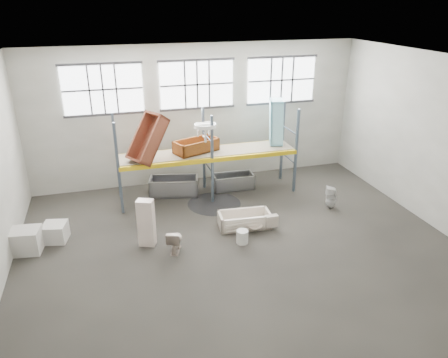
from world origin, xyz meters
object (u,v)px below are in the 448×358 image
object	(u,v)px
steel_tub_right	(233,181)
carton_near	(26,241)
toilet_white	(331,197)
blue_tub_upright	(276,122)
steel_tub_left	(174,186)
rust_tub_flat	(196,146)
bucket	(242,237)
cistern_tall	(146,223)
toilet_beige	(175,240)
bathtub_beige	(244,220)

from	to	relation	value
steel_tub_right	carton_near	bearing A→B (deg)	-159.71
toilet_white	carton_near	xyz separation A→B (m)	(-9.26, -0.06, -0.05)
toilet_white	blue_tub_upright	distance (m)	3.26
steel_tub_right	blue_tub_upright	distance (m)	2.63
steel_tub_left	rust_tub_flat	world-z (taller)	rust_tub_flat
bucket	steel_tub_left	bearing A→B (deg)	108.93
steel_tub_right	blue_tub_upright	size ratio (longest dim) A/B	0.93
cistern_tall	toilet_white	xyz separation A→B (m)	(6.06, 0.61, -0.31)
steel_tub_right	bucket	bearing A→B (deg)	-103.19
cistern_tall	rust_tub_flat	distance (m)	3.68
rust_tub_flat	blue_tub_upright	distance (m)	2.97
rust_tub_flat	bucket	bearing A→B (deg)	-81.63
cistern_tall	steel_tub_right	bearing A→B (deg)	64.08
toilet_beige	carton_near	bearing A→B (deg)	4.89
cistern_tall	rust_tub_flat	xyz separation A→B (m)	(2.07, 2.83, 1.13)
bathtub_beige	steel_tub_right	distance (m)	2.83
bathtub_beige	toilet_beige	size ratio (longest dim) A/B	2.29
bathtub_beige	toilet_white	xyz separation A→B (m)	(3.12, 0.39, 0.15)
bathtub_beige	steel_tub_left	bearing A→B (deg)	124.57
rust_tub_flat	carton_near	distance (m)	5.93
steel_tub_left	toilet_beige	bearing A→B (deg)	-99.45
cistern_tall	blue_tub_upright	bearing A→B (deg)	53.36
toilet_beige	steel_tub_right	xyz separation A→B (m)	(2.75, 3.56, -0.07)
carton_near	rust_tub_flat	bearing A→B (deg)	23.33
rust_tub_flat	bathtub_beige	bearing A→B (deg)	-71.54
rust_tub_flat	steel_tub_right	bearing A→B (deg)	7.56
toilet_white	blue_tub_upright	size ratio (longest dim) A/B	0.48
steel_tub_left	rust_tub_flat	bearing A→B (deg)	-19.02
bathtub_beige	toilet_beige	distance (m)	2.38
toilet_beige	rust_tub_flat	size ratio (longest dim) A/B	0.46
steel_tub_right	bathtub_beige	bearing A→B (deg)	-100.20
bathtub_beige	bucket	distance (m)	0.95
rust_tub_flat	toilet_white	bearing A→B (deg)	-29.04
bathtub_beige	toilet_white	distance (m)	3.15
steel_tub_left	cistern_tall	bearing A→B (deg)	-112.65
cistern_tall	steel_tub_left	size ratio (longest dim) A/B	0.82
bucket	rust_tub_flat	bearing A→B (deg)	98.37
rust_tub_flat	carton_near	size ratio (longest dim) A/B	1.91
steel_tub_right	rust_tub_flat	bearing A→B (deg)	-172.44
blue_tub_upright	carton_near	xyz separation A→B (m)	(-8.18, -2.38, -2.06)
bathtub_beige	blue_tub_upright	xyz separation A→B (m)	(2.04, 2.71, 2.17)
blue_tub_upright	toilet_beige	bearing A→B (deg)	-140.97
bathtub_beige	carton_near	world-z (taller)	carton_near
cistern_tall	steel_tub_left	xyz separation A→B (m)	(1.29, 3.10, -0.38)
toilet_beige	rust_tub_flat	world-z (taller)	rust_tub_flat
steel_tub_left	carton_near	distance (m)	5.16
bathtub_beige	carton_near	bearing A→B (deg)	-178.31
cistern_tall	steel_tub_right	world-z (taller)	cistern_tall
toilet_beige	blue_tub_upright	size ratio (longest dim) A/B	0.43
cistern_tall	carton_near	xyz separation A→B (m)	(-3.21, 0.56, -0.36)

